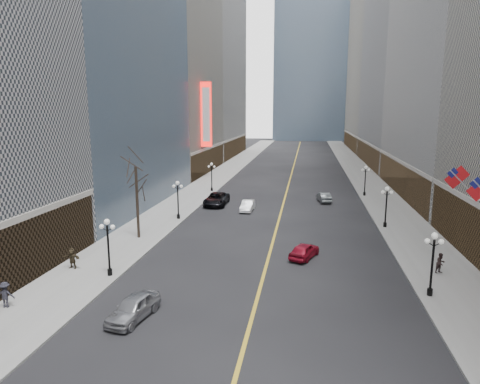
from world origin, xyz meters
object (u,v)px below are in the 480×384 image
(car_nb_far, at_px, (217,199))
(streetlamp_west_1, at_px, (108,241))
(streetlamp_west_3, at_px, (212,174))
(streetlamp_west_2, at_px, (178,196))
(streetlamp_east_2, at_px, (386,202))
(car_nb_near, at_px, (133,308))
(car_nb_mid, at_px, (248,206))
(car_sb_far, at_px, (324,197))
(streetlamp_east_3, at_px, (365,177))
(streetlamp_east_1, at_px, (433,258))
(car_sb_mid, at_px, (304,251))

(car_nb_far, bearing_deg, streetlamp_west_1, -96.58)
(streetlamp_west_3, relative_size, car_nb_far, 0.74)
(car_nb_far, bearing_deg, streetlamp_west_2, -108.70)
(streetlamp_east_2, height_order, car_nb_near, streetlamp_east_2)
(car_nb_mid, relative_size, car_sb_far, 1.00)
(streetlamp_west_2, bearing_deg, streetlamp_east_2, 0.00)
(streetlamp_east_2, bearing_deg, streetlamp_east_3, 90.00)
(car_nb_near, xyz_separation_m, car_nb_far, (-1.74, 32.71, 0.11))
(streetlamp_west_2, height_order, car_nb_far, streetlamp_west_2)
(streetlamp_east_3, xyz_separation_m, streetlamp_west_2, (-23.60, -18.00, 0.00))
(streetlamp_east_3, bearing_deg, streetlamp_east_2, -90.00)
(streetlamp_east_1, relative_size, car_nb_mid, 1.10)
(streetlamp_west_3, distance_m, car_sb_far, 18.27)
(streetlamp_west_1, xyz_separation_m, car_nb_mid, (7.48, 23.81, -2.23))
(car_sb_mid, bearing_deg, car_sb_far, -74.35)
(streetlamp_west_3, bearing_deg, streetlamp_west_2, -90.00)
(streetlamp_east_3, bearing_deg, car_nb_mid, -142.89)
(streetlamp_west_1, xyz_separation_m, car_sb_far, (17.42, 30.94, -2.22))
(streetlamp_east_2, xyz_separation_m, streetlamp_west_1, (-23.60, -18.00, 0.00))
(streetlamp_west_3, bearing_deg, car_nb_far, -73.50)
(streetlamp_west_3, bearing_deg, car_nb_mid, -58.47)
(streetlamp_east_3, relative_size, streetlamp_west_3, 1.00)
(streetlamp_east_2, bearing_deg, streetlamp_west_1, -142.67)
(car_sb_mid, relative_size, car_sb_far, 0.97)
(streetlamp_east_1, relative_size, streetlamp_west_1, 1.00)
(streetlamp_east_1, relative_size, streetlamp_east_2, 1.00)
(streetlamp_east_3, bearing_deg, car_nb_near, -114.33)
(streetlamp_east_2, distance_m, car_nb_far, 22.58)
(streetlamp_east_2, distance_m, streetlamp_west_1, 29.68)
(streetlamp_east_1, xyz_separation_m, streetlamp_east_2, (0.00, 18.00, 0.00))
(streetlamp_east_1, relative_size, streetlamp_east_3, 1.00)
(streetlamp_east_2, relative_size, car_sb_mid, 1.13)
(streetlamp_west_3, relative_size, car_sb_far, 1.10)
(streetlamp_west_1, distance_m, car_sb_mid, 16.54)
(car_nb_near, relative_size, car_sb_mid, 1.09)
(streetlamp_west_1, bearing_deg, car_nb_mid, 72.56)
(car_nb_far, bearing_deg, streetlamp_east_3, 23.87)
(streetlamp_west_1, height_order, streetlamp_west_3, same)
(streetlamp_west_1, bearing_deg, car_nb_far, 83.98)
(streetlamp_east_1, distance_m, car_nb_mid, 28.84)
(car_nb_near, bearing_deg, streetlamp_east_2, 62.70)
(streetlamp_west_2, relative_size, car_sb_far, 1.10)
(streetlamp_west_2, height_order, car_nb_mid, streetlamp_west_2)
(streetlamp_west_2, height_order, car_sb_far, streetlamp_west_2)
(streetlamp_east_2, height_order, streetlamp_west_1, same)
(streetlamp_east_3, xyz_separation_m, car_sb_mid, (-8.69, -29.19, -2.22))
(streetlamp_west_2, xyz_separation_m, car_sb_far, (17.42, 12.94, -2.22))
(streetlamp_west_2, bearing_deg, car_nb_far, 71.87)
(streetlamp_east_1, bearing_deg, streetlamp_west_1, 180.00)
(streetlamp_east_1, relative_size, streetlamp_west_2, 1.00)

